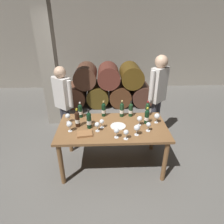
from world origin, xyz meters
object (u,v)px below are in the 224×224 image
(wine_bottle_3, at_px, (104,109))
(wine_glass_4, at_px, (102,122))
(taster_seated_left, at_px, (63,100))
(wine_glass_1, at_px, (157,116))
(wine_glass_3, at_px, (116,131))
(wine_bottle_6, at_px, (131,110))
(wine_bottle_2, at_px, (89,120))
(wine_bottle_0, at_px, (80,111))
(wine_glass_2, at_px, (137,128))
(wine_glass_6, at_px, (140,119))
(wine_bottle_4, at_px, (122,110))
(wine_bottle_1, at_px, (77,119))
(dining_table, at_px, (113,131))
(wine_glass_8, at_px, (68,116))
(wine_bottle_5, at_px, (147,110))
(wine_bottle_7, at_px, (147,117))
(wine_glass_9, at_px, (149,125))
(serving_plate, at_px, (118,126))
(wine_glass_10, at_px, (126,133))
(tasting_notebook, at_px, (85,134))
(wine_glass_0, at_px, (97,125))
(sommelier_presenting, at_px, (158,92))
(wine_glass_5, at_px, (69,125))
(wine_glass_7, at_px, (89,118))

(wine_bottle_3, xyz_separation_m, wine_glass_4, (-0.03, -0.39, -0.02))
(wine_glass_4, xyz_separation_m, taster_seated_left, (-0.72, 0.76, 0.06))
(wine_glass_1, distance_m, wine_glass_4, 0.89)
(wine_glass_1, bearing_deg, wine_glass_3, -149.49)
(wine_bottle_6, bearing_deg, wine_bottle_2, -151.88)
(wine_bottle_0, bearing_deg, taster_seated_left, 132.30)
(wine_glass_2, xyz_separation_m, wine_glass_6, (0.09, 0.27, -0.00))
(wine_glass_3, bearing_deg, wine_bottle_4, 78.46)
(wine_glass_2, relative_size, wine_glass_3, 1.10)
(wine_bottle_0, distance_m, wine_bottle_1, 0.31)
(wine_bottle_1, relative_size, wine_glass_6, 1.94)
(wine_glass_4, height_order, taster_seated_left, taster_seated_left)
(dining_table, xyz_separation_m, wine_bottle_3, (-0.14, 0.36, 0.21))
(wine_glass_8, bearing_deg, wine_glass_3, -31.62)
(wine_glass_4, xyz_separation_m, wine_glass_8, (-0.55, 0.19, 0.01))
(wine_bottle_5, bearing_deg, wine_bottle_3, 177.57)
(wine_bottle_7, xyz_separation_m, wine_glass_6, (-0.12, -0.06, -0.01))
(wine_glass_9, xyz_separation_m, serving_plate, (-0.44, 0.14, -0.10))
(wine_bottle_4, height_order, wine_glass_4, wine_bottle_4)
(wine_bottle_0, bearing_deg, wine_glass_10, -44.16)
(wine_bottle_4, height_order, tasting_notebook, wine_bottle_4)
(wine_bottle_3, relative_size, tasting_notebook, 1.26)
(wine_bottle_2, xyz_separation_m, wine_glass_3, (0.40, -0.28, -0.03))
(wine_glass_2, relative_size, wine_glass_9, 1.12)
(taster_seated_left, bearing_deg, wine_glass_10, -45.40)
(wine_bottle_0, xyz_separation_m, wine_glass_9, (1.06, -0.49, -0.02))
(wine_bottle_4, relative_size, wine_glass_3, 1.95)
(wine_bottle_1, relative_size, wine_glass_0, 2.04)
(wine_glass_1, xyz_separation_m, wine_glass_8, (-1.43, 0.07, -0.01))
(wine_glass_3, relative_size, wine_glass_9, 1.02)
(wine_glass_10, bearing_deg, wine_glass_1, 39.04)
(wine_bottle_6, relative_size, wine_glass_9, 1.85)
(sommelier_presenting, bearing_deg, wine_glass_3, -128.49)
(wine_bottle_3, relative_size, wine_glass_4, 1.92)
(wine_bottle_1, xyz_separation_m, wine_glass_1, (1.26, 0.07, -0.02))
(wine_bottle_1, bearing_deg, wine_bottle_2, -15.22)
(dining_table, height_order, wine_glass_1, wine_glass_1)
(wine_bottle_1, relative_size, wine_bottle_3, 1.10)
(wine_glass_2, xyz_separation_m, tasting_notebook, (-0.75, 0.04, -0.10))
(tasting_notebook, bearing_deg, serving_plate, 13.58)
(wine_glass_5, relative_size, wine_glass_7, 1.00)
(wine_glass_0, bearing_deg, wine_glass_6, 12.59)
(wine_bottle_5, distance_m, wine_glass_0, 0.96)
(wine_glass_1, bearing_deg, wine_bottle_5, 114.09)
(wine_bottle_7, distance_m, tasting_notebook, 1.01)
(wine_glass_2, bearing_deg, wine_glass_7, 154.12)
(wine_bottle_2, distance_m, wine_glass_4, 0.20)
(wine_glass_6, distance_m, wine_glass_7, 0.80)
(wine_glass_1, height_order, wine_glass_9, wine_glass_1)
(wine_glass_7, relative_size, wine_glass_10, 1.09)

